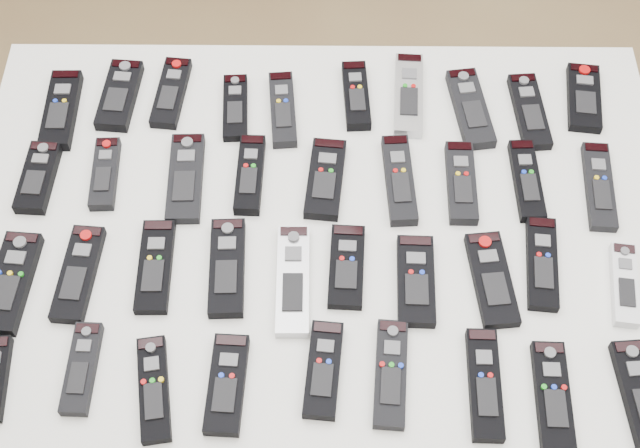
{
  "coord_description": "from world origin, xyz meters",
  "views": [
    {
      "loc": [
        0.08,
        -0.88,
        2.09
      ],
      "look_at": [
        0.08,
        -0.05,
        0.8
      ],
      "focal_mm": 50.0,
      "sensor_mm": 36.0,
      "label": 1
    }
  ],
  "objects_px": {
    "remote_32": "(227,384)",
    "remote_25": "(416,281)",
    "remote_20": "(78,274)",
    "remote_8": "(529,111)",
    "remote_11": "(105,174)",
    "remote_10": "(38,177)",
    "remote_33": "(323,370)",
    "remote_18": "(599,186)",
    "remote_12": "(186,178)",
    "remote_13": "(250,175)",
    "remote_15": "(399,180)",
    "remote_23": "(293,280)",
    "remote_0": "(61,110)",
    "remote_24": "(347,267)",
    "remote_22": "(227,267)",
    "remote_36": "(553,396)",
    "table": "(320,247)",
    "remote_16": "(461,183)",
    "remote_3": "(235,108)",
    "remote_27": "(542,263)",
    "remote_28": "(624,285)",
    "remote_30": "(82,368)",
    "remote_17": "(527,180)",
    "remote_19": "(11,283)",
    "remote_14": "(325,179)",
    "remote_2": "(171,93)",
    "remote_6": "(409,95)",
    "remote_31": "(154,389)",
    "remote_9": "(584,98)",
    "remote_34": "(391,374)",
    "remote_4": "(283,109)",
    "remote_26": "(492,279)",
    "remote_1": "(120,95)",
    "remote_21": "(155,266)",
    "remote_5": "(356,96)",
    "remote_7": "(470,109)",
    "remote_35": "(485,384)"
  },
  "relations": [
    {
      "from": "table",
      "to": "remote_12",
      "type": "xyz_separation_m",
      "value": [
        -0.24,
        0.1,
        0.07
      ]
    },
    {
      "from": "remote_15",
      "to": "remote_31",
      "type": "distance_m",
      "value": 0.56
    },
    {
      "from": "remote_11",
      "to": "remote_30",
      "type": "distance_m",
      "value": 0.38
    },
    {
      "from": "table",
      "to": "remote_35",
      "type": "xyz_separation_m",
      "value": [
        0.26,
        -0.29,
        0.07
      ]
    },
    {
      "from": "remote_27",
      "to": "remote_30",
      "type": "bearing_deg",
      "value": -159.67
    },
    {
      "from": "remote_25",
      "to": "remote_28",
      "type": "relative_size",
      "value": 1.09
    },
    {
      "from": "remote_11",
      "to": "remote_31",
      "type": "height_order",
      "value": "remote_11"
    },
    {
      "from": "remote_27",
      "to": "remote_8",
      "type": "bearing_deg",
      "value": 92.36
    },
    {
      "from": "remote_10",
      "to": "remote_22",
      "type": "xyz_separation_m",
      "value": [
        0.35,
        -0.18,
        0.0
      ]
    },
    {
      "from": "remote_26",
      "to": "remote_31",
      "type": "distance_m",
      "value": 0.58
    },
    {
      "from": "remote_19",
      "to": "remote_22",
      "type": "height_order",
      "value": "same"
    },
    {
      "from": "table",
      "to": "remote_14",
      "type": "bearing_deg",
      "value": 85.02
    },
    {
      "from": "remote_27",
      "to": "remote_4",
      "type": "bearing_deg",
      "value": 148.91
    },
    {
      "from": "remote_20",
      "to": "remote_8",
      "type": "bearing_deg",
      "value": 28.77
    },
    {
      "from": "remote_0",
      "to": "remote_24",
      "type": "xyz_separation_m",
      "value": [
        0.54,
        -0.34,
        -0.0
      ]
    },
    {
      "from": "remote_22",
      "to": "remote_36",
      "type": "bearing_deg",
      "value": -25.42
    },
    {
      "from": "remote_0",
      "to": "remote_19",
      "type": "relative_size",
      "value": 0.97
    },
    {
      "from": "remote_18",
      "to": "remote_26",
      "type": "xyz_separation_m",
      "value": [
        -0.21,
        -0.19,
        0.0
      ]
    },
    {
      "from": "remote_33",
      "to": "remote_17",
      "type": "bearing_deg",
      "value": 50.6
    },
    {
      "from": "remote_23",
      "to": "remote_30",
      "type": "xyz_separation_m",
      "value": [
        -0.33,
        -0.16,
        0.0
      ]
    },
    {
      "from": "remote_11",
      "to": "remote_10",
      "type": "bearing_deg",
      "value": -177.45
    },
    {
      "from": "remote_12",
      "to": "remote_34",
      "type": "xyz_separation_m",
      "value": [
        0.36,
        -0.38,
        0.0
      ]
    },
    {
      "from": "remote_23",
      "to": "remote_28",
      "type": "xyz_separation_m",
      "value": [
        0.55,
        -0.0,
        0.0
      ]
    },
    {
      "from": "remote_12",
      "to": "remote_34",
      "type": "height_order",
      "value": "same"
    },
    {
      "from": "remote_17",
      "to": "remote_24",
      "type": "distance_m",
      "value": 0.37
    },
    {
      "from": "remote_28",
      "to": "remote_30",
      "type": "bearing_deg",
      "value": -162.77
    },
    {
      "from": "remote_33",
      "to": "remote_18",
      "type": "bearing_deg",
      "value": 41.22
    },
    {
      "from": "remote_18",
      "to": "remote_21",
      "type": "height_order",
      "value": "remote_21"
    },
    {
      "from": "remote_32",
      "to": "remote_25",
      "type": "bearing_deg",
      "value": 34.57
    },
    {
      "from": "remote_13",
      "to": "remote_1",
      "type": "bearing_deg",
      "value": 145.93
    },
    {
      "from": "remote_16",
      "to": "remote_18",
      "type": "xyz_separation_m",
      "value": [
        0.25,
        -0.0,
        -0.0
      ]
    },
    {
      "from": "remote_3",
      "to": "remote_36",
      "type": "xyz_separation_m",
      "value": [
        0.52,
        -0.58,
        0.0
      ]
    },
    {
      "from": "remote_15",
      "to": "remote_22",
      "type": "relative_size",
      "value": 1.02
    },
    {
      "from": "remote_27",
      "to": "remote_11",
      "type": "bearing_deg",
      "value": 172.25
    },
    {
      "from": "table",
      "to": "remote_25",
      "type": "distance_m",
      "value": 0.2
    },
    {
      "from": "remote_5",
      "to": "remote_36",
      "type": "bearing_deg",
      "value": -67.31
    },
    {
      "from": "remote_5",
      "to": "remote_36",
      "type": "height_order",
      "value": "remote_5"
    },
    {
      "from": "remote_12",
      "to": "remote_13",
      "type": "relative_size",
      "value": 1.14
    },
    {
      "from": "remote_3",
      "to": "remote_10",
      "type": "distance_m",
      "value": 0.38
    },
    {
      "from": "remote_0",
      "to": "remote_27",
      "type": "relative_size",
      "value": 1.03
    },
    {
      "from": "remote_12",
      "to": "remote_22",
      "type": "xyz_separation_m",
      "value": [
        0.09,
        -0.19,
        0.0
      ]
    },
    {
      "from": "table",
      "to": "remote_27",
      "type": "xyz_separation_m",
      "value": [
        0.38,
        -0.07,
        0.07
      ]
    },
    {
      "from": "remote_9",
      "to": "remote_34",
      "type": "bearing_deg",
      "value": -117.57
    },
    {
      "from": "remote_7",
      "to": "remote_27",
      "type": "relative_size",
      "value": 1.04
    },
    {
      "from": "remote_2",
      "to": "remote_14",
      "type": "height_order",
      "value": "remote_14"
    },
    {
      "from": "remote_2",
      "to": "remote_19",
      "type": "relative_size",
      "value": 0.89
    },
    {
      "from": "remote_6",
      "to": "remote_14",
      "type": "xyz_separation_m",
      "value": [
        -0.16,
        -0.2,
        -0.0
      ]
    },
    {
      "from": "remote_13",
      "to": "remote_31",
      "type": "bearing_deg",
      "value": -105.77
    },
    {
      "from": "remote_15",
      "to": "remote_23",
      "type": "height_order",
      "value": "remote_15"
    },
    {
      "from": "remote_6",
      "to": "remote_25",
      "type": "height_order",
      "value": "remote_6"
    }
  ]
}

